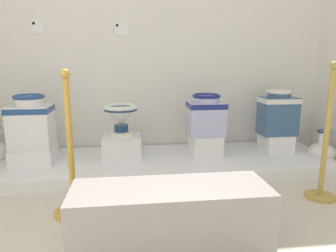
{
  "coord_description": "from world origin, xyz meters",
  "views": [
    {
      "loc": [
        1.52,
        -0.38,
        1.05
      ],
      "look_at": [
        1.88,
        2.48,
        0.43
      ],
      "focal_mm": 32.61,
      "sensor_mm": 36.0,
      "label": 1
    }
  ],
  "objects_px": {
    "antique_toilet_pale_glazed": "(278,112)",
    "info_placard_first": "(38,27)",
    "plinth_block_slender_white": "(122,146)",
    "plinth_block_pale_glazed": "(276,142)",
    "stanchion_post_near_right": "(324,155)",
    "antique_toilet_slender_white": "(121,116)",
    "decorative_vase_spare": "(321,151)",
    "plinth_block_broad_patterned": "(34,155)",
    "stanchion_post_near_left": "(72,176)",
    "info_placard_second": "(121,29)",
    "museum_bench": "(171,221)",
    "plinth_block_rightmost": "(205,144)",
    "antique_toilet_rightmost": "(206,114)",
    "antique_toilet_broad_patterned": "(31,122)"
  },
  "relations": [
    {
      "from": "plinth_block_slender_white",
      "to": "stanchion_post_near_left",
      "type": "height_order",
      "value": "stanchion_post_near_left"
    },
    {
      "from": "stanchion_post_near_right",
      "to": "antique_toilet_pale_glazed",
      "type": "bearing_deg",
      "value": 85.97
    },
    {
      "from": "decorative_vase_spare",
      "to": "stanchion_post_near_right",
      "type": "xyz_separation_m",
      "value": [
        -0.5,
        -0.75,
        0.22
      ]
    },
    {
      "from": "antique_toilet_pale_glazed",
      "to": "stanchion_post_near_right",
      "type": "xyz_separation_m",
      "value": [
        -0.06,
        -0.9,
        -0.18
      ]
    },
    {
      "from": "plinth_block_slender_white",
      "to": "decorative_vase_spare",
      "type": "relative_size",
      "value": 1.03
    },
    {
      "from": "info_placard_first",
      "to": "museum_bench",
      "type": "height_order",
      "value": "info_placard_first"
    },
    {
      "from": "plinth_block_broad_patterned",
      "to": "decorative_vase_spare",
      "type": "relative_size",
      "value": 1.05
    },
    {
      "from": "info_placard_second",
      "to": "stanchion_post_near_right",
      "type": "bearing_deg",
      "value": -40.14
    },
    {
      "from": "antique_toilet_pale_glazed",
      "to": "stanchion_post_near_right",
      "type": "distance_m",
      "value": 0.92
    },
    {
      "from": "plinth_block_broad_patterned",
      "to": "antique_toilet_rightmost",
      "type": "relative_size",
      "value": 0.91
    },
    {
      "from": "plinth_block_rightmost",
      "to": "antique_toilet_pale_glazed",
      "type": "xyz_separation_m",
      "value": [
        0.77,
        0.03,
        0.32
      ]
    },
    {
      "from": "antique_toilet_pale_glazed",
      "to": "stanchion_post_near_right",
      "type": "height_order",
      "value": "stanchion_post_near_right"
    },
    {
      "from": "info_placard_first",
      "to": "info_placard_second",
      "type": "distance_m",
      "value": 0.84
    },
    {
      "from": "stanchion_post_near_right",
      "to": "plinth_block_slender_white",
      "type": "bearing_deg",
      "value": 150.49
    },
    {
      "from": "plinth_block_broad_patterned",
      "to": "museum_bench",
      "type": "bearing_deg",
      "value": -51.05
    },
    {
      "from": "antique_toilet_pale_glazed",
      "to": "decorative_vase_spare",
      "type": "distance_m",
      "value": 0.61
    },
    {
      "from": "info_placard_first",
      "to": "decorative_vase_spare",
      "type": "xyz_separation_m",
      "value": [
        2.86,
        -0.54,
        -1.25
      ]
    },
    {
      "from": "antique_toilet_slender_white",
      "to": "antique_toilet_pale_glazed",
      "type": "relative_size",
      "value": 0.72
    },
    {
      "from": "info_placard_first",
      "to": "info_placard_second",
      "type": "height_order",
      "value": "info_placard_first"
    },
    {
      "from": "plinth_block_slender_white",
      "to": "antique_toilet_pale_glazed",
      "type": "bearing_deg",
      "value": 0.82
    },
    {
      "from": "antique_toilet_rightmost",
      "to": "antique_toilet_pale_glazed",
      "type": "height_order",
      "value": "antique_toilet_pale_glazed"
    },
    {
      "from": "plinth_block_slender_white",
      "to": "plinth_block_pale_glazed",
      "type": "relative_size",
      "value": 1.25
    },
    {
      "from": "plinth_block_pale_glazed",
      "to": "info_placard_first",
      "type": "bearing_deg",
      "value": 170.92
    },
    {
      "from": "plinth_block_pale_glazed",
      "to": "decorative_vase_spare",
      "type": "height_order",
      "value": "decorative_vase_spare"
    },
    {
      "from": "plinth_block_pale_glazed",
      "to": "antique_toilet_pale_glazed",
      "type": "height_order",
      "value": "antique_toilet_pale_glazed"
    },
    {
      "from": "antique_toilet_broad_patterned",
      "to": "museum_bench",
      "type": "distance_m",
      "value": 1.78
    },
    {
      "from": "decorative_vase_spare",
      "to": "stanchion_post_near_left",
      "type": "relative_size",
      "value": 0.36
    },
    {
      "from": "antique_toilet_broad_patterned",
      "to": "antique_toilet_pale_glazed",
      "type": "height_order",
      "value": "antique_toilet_pale_glazed"
    },
    {
      "from": "plinth_block_broad_patterned",
      "to": "stanchion_post_near_left",
      "type": "distance_m",
      "value": 0.96
    },
    {
      "from": "plinth_block_broad_patterned",
      "to": "stanchion_post_near_right",
      "type": "distance_m",
      "value": 2.5
    },
    {
      "from": "plinth_block_slender_white",
      "to": "info_placard_first",
      "type": "relative_size",
      "value": 3.0
    },
    {
      "from": "antique_toilet_slender_white",
      "to": "stanchion_post_near_left",
      "type": "relative_size",
      "value": 0.33
    },
    {
      "from": "plinth_block_broad_patterned",
      "to": "antique_toilet_slender_white",
      "type": "distance_m",
      "value": 0.88
    },
    {
      "from": "antique_toilet_slender_white",
      "to": "decorative_vase_spare",
      "type": "relative_size",
      "value": 0.94
    },
    {
      "from": "antique_toilet_rightmost",
      "to": "info_placard_first",
      "type": "height_order",
      "value": "info_placard_first"
    },
    {
      "from": "plinth_block_rightmost",
      "to": "stanchion_post_near_right",
      "type": "height_order",
      "value": "stanchion_post_near_right"
    },
    {
      "from": "plinth_block_slender_white",
      "to": "plinth_block_pale_glazed",
      "type": "bearing_deg",
      "value": 0.82
    },
    {
      "from": "plinth_block_rightmost",
      "to": "info_placard_first",
      "type": "xyz_separation_m",
      "value": [
        -1.66,
        0.42,
        1.17
      ]
    },
    {
      "from": "plinth_block_pale_glazed",
      "to": "stanchion_post_near_right",
      "type": "relative_size",
      "value": 0.28
    },
    {
      "from": "plinth_block_slender_white",
      "to": "plinth_block_broad_patterned",
      "type": "bearing_deg",
      "value": -174.2
    },
    {
      "from": "antique_toilet_slender_white",
      "to": "info_placard_first",
      "type": "relative_size",
      "value": 2.72
    },
    {
      "from": "antique_toilet_rightmost",
      "to": "info_placard_first",
      "type": "distance_m",
      "value": 1.91
    },
    {
      "from": "plinth_block_broad_patterned",
      "to": "stanchion_post_near_left",
      "type": "height_order",
      "value": "stanchion_post_near_left"
    },
    {
      "from": "plinth_block_rightmost",
      "to": "plinth_block_pale_glazed",
      "type": "xyz_separation_m",
      "value": [
        0.77,
        0.03,
        -0.01
      ]
    },
    {
      "from": "antique_toilet_pale_glazed",
      "to": "info_placard_first",
      "type": "height_order",
      "value": "info_placard_first"
    },
    {
      "from": "info_placard_second",
      "to": "plinth_block_broad_patterned",
      "type": "bearing_deg",
      "value": -149.3
    },
    {
      "from": "plinth_block_broad_patterned",
      "to": "stanchion_post_near_left",
      "type": "xyz_separation_m",
      "value": [
        0.49,
        -0.82,
        0.09
      ]
    },
    {
      "from": "plinth_block_pale_glazed",
      "to": "info_placard_first",
      "type": "xyz_separation_m",
      "value": [
        -2.43,
        0.39,
        1.18
      ]
    },
    {
      "from": "plinth_block_broad_patterned",
      "to": "museum_bench",
      "type": "xyz_separation_m",
      "value": [
        1.1,
        -1.36,
        0.01
      ]
    },
    {
      "from": "antique_toilet_rightmost",
      "to": "antique_toilet_pale_glazed",
      "type": "distance_m",
      "value": 0.77
    }
  ]
}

